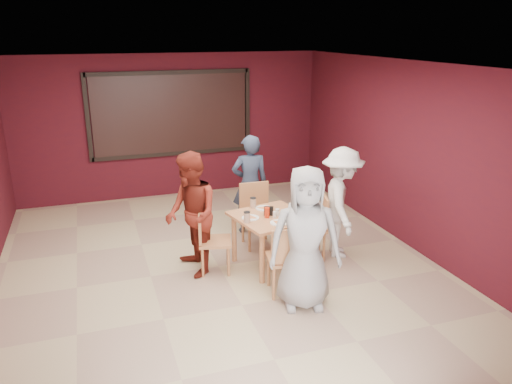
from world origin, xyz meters
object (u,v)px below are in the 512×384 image
object	(u,v)px
chair_right	(315,223)
diner_left	(191,215)
diner_back	(250,184)
dining_table	(271,222)
diner_front	(305,238)
chair_front	(287,257)
diner_right	(342,203)
chair_back	(256,211)
chair_left	(209,237)

from	to	relation	value
chair_right	diner_left	distance (m)	1.84
chair_right	diner_back	distance (m)	1.41
dining_table	diner_front	bearing A→B (deg)	-89.84
chair_front	diner_right	distance (m)	1.52
diner_front	diner_back	bearing A→B (deg)	103.10
chair_front	diner_left	distance (m)	1.45
chair_back	chair_right	distance (m)	0.99
chair_front	diner_left	world-z (taller)	diner_left
diner_front	diner_back	xyz separation A→B (m)	(0.12, 2.44, -0.06)
diner_front	diner_right	size ratio (longest dim) A/B	1.07
chair_front	chair_back	distance (m)	1.66
chair_back	diner_right	xyz separation A→B (m)	(1.05, -0.78, 0.27)
chair_front	chair_back	world-z (taller)	chair_back
chair_back	diner_left	size ratio (longest dim) A/B	0.57
chair_left	diner_right	bearing A→B (deg)	-2.36
diner_back	diner_left	bearing A→B (deg)	50.49
dining_table	chair_left	size ratio (longest dim) A/B	1.27
diner_front	diner_right	world-z (taller)	diner_front
chair_front	diner_left	bearing A→B (deg)	134.50
chair_back	diner_right	distance (m)	1.33
chair_left	chair_right	world-z (taller)	chair_right
dining_table	diner_left	xyz separation A→B (m)	(-1.09, 0.15, 0.19)
chair_back	diner_right	bearing A→B (deg)	-36.44
chair_front	chair_left	size ratio (longest dim) A/B	1.05
chair_right	diner_left	xyz separation A→B (m)	(-1.81, 0.09, 0.32)
chair_right	dining_table	bearing A→B (deg)	-175.26
diner_front	diner_left	size ratio (longest dim) A/B	1.03
diner_front	chair_left	bearing A→B (deg)	140.89
chair_back	chair_left	xyz separation A→B (m)	(-0.92, -0.69, -0.04)
chair_back	diner_left	bearing A→B (deg)	-150.60
dining_table	chair_front	bearing A→B (deg)	-96.95
chair_front	diner_front	bearing A→B (deg)	-68.87
diner_front	diner_back	world-z (taller)	diner_front
chair_front	diner_front	world-z (taller)	diner_front
diner_front	diner_right	distance (m)	1.60
dining_table	diner_left	world-z (taller)	diner_left
chair_right	diner_back	world-z (taller)	diner_back
chair_left	diner_right	xyz separation A→B (m)	(1.97, -0.08, 0.31)
dining_table	diner_right	size ratio (longest dim) A/B	0.70
diner_front	diner_left	distance (m)	1.69
diner_back	diner_right	size ratio (longest dim) A/B	1.00
diner_right	chair_back	bearing A→B (deg)	73.10
dining_table	chair_back	xyz separation A→B (m)	(0.05, 0.79, -0.12)
dining_table	chair_right	xyz separation A→B (m)	(0.71, 0.06, -0.13)
chair_back	chair_front	bearing A→B (deg)	-95.45
dining_table	diner_front	world-z (taller)	diner_front
chair_right	diner_front	xyz separation A→B (m)	(-0.71, -1.20, 0.34)
diner_front	diner_back	size ratio (longest dim) A/B	1.07
chair_back	diner_back	distance (m)	0.58
chair_left	diner_left	world-z (taller)	diner_left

